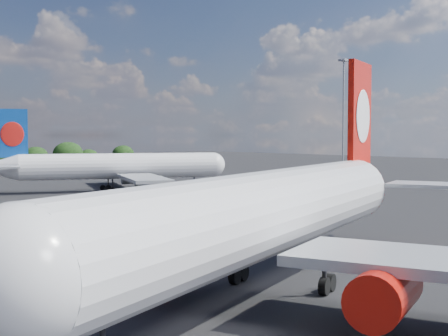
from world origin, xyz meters
TOP-DOWN VIEW (x-y plane):
  - qantas_airliner at (11.76, 1.27)m, footprint 52.91×50.94m
  - china_southern_airliner at (41.61, 76.23)m, footprint 46.26×44.51m
  - floodlight_mast_near at (75.16, 47.24)m, footprint 1.60×1.60m

SIDE VIEW (x-z plane):
  - china_southern_airliner at x=41.61m, z-range -3.06..12.60m
  - qantas_airliner at x=11.76m, z-range -3.51..14.46m
  - floodlight_mast_near at x=75.16m, z-range 3.40..28.62m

